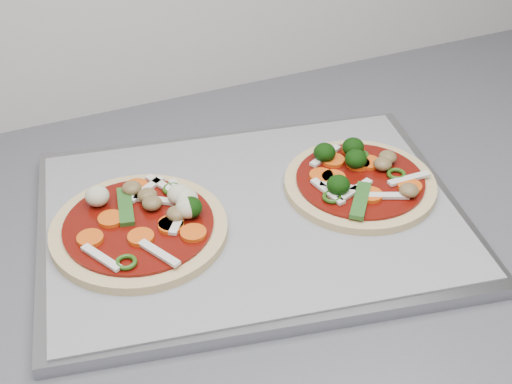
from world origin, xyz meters
name	(u,v)px	position (x,y,z in m)	size (l,w,h in m)	color
countertop	(269,247)	(0.00, 1.30, 0.88)	(3.60, 0.60, 0.04)	#57565D
baking_tray	(252,218)	(-0.01, 1.32, 0.91)	(0.42, 0.31, 0.01)	#949499
parchment	(252,212)	(-0.01, 1.32, 0.91)	(0.40, 0.29, 0.00)	gray
pizza_left	(144,223)	(-0.12, 1.33, 0.93)	(0.23, 0.23, 0.03)	#E0BD88
pizza_right	(359,179)	(0.11, 1.32, 0.92)	(0.19, 0.19, 0.03)	#E0BD88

